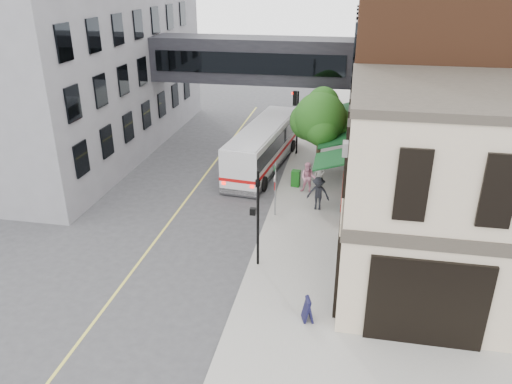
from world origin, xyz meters
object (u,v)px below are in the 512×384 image
at_px(pedestrian_b, 308,178).
at_px(newspaper_box, 296,178).
at_px(pedestrian_c, 318,193).
at_px(sandwich_board, 308,309).
at_px(pedestrian_a, 319,176).
at_px(bus, 264,145).

height_order(pedestrian_b, newspaper_box, pedestrian_b).
xyz_separation_m(pedestrian_c, sandwich_board, (0.37, -9.64, -0.47)).
distance_m(pedestrian_a, newspaper_box, 1.48).
height_order(bus, pedestrian_c, bus).
bearing_deg(sandwich_board, pedestrian_c, 74.49).
bearing_deg(bus, newspaper_box, -51.38).
bearing_deg(pedestrian_b, pedestrian_c, -63.14).
height_order(pedestrian_a, pedestrian_b, pedestrian_b).
distance_m(pedestrian_b, newspaper_box, 1.23).
bearing_deg(newspaper_box, pedestrian_b, -38.94).
distance_m(bus, pedestrian_a, 5.26).
bearing_deg(bus, pedestrian_c, -56.32).
bearing_deg(sandwich_board, bus, 88.12).
bearing_deg(pedestrian_a, pedestrian_b, -147.29).
relative_size(newspaper_box, sandwich_board, 1.06).
xyz_separation_m(pedestrian_a, sandwich_board, (0.51, -12.41, -0.38)).
bearing_deg(pedestrian_b, newspaper_box, 141.90).
bearing_deg(pedestrian_a, sandwich_board, -99.96).
bearing_deg(pedestrian_b, sandwich_board, -77.01).
relative_size(pedestrian_b, sandwich_board, 1.98).
xyz_separation_m(bus, newspaper_box, (2.55, -3.19, -0.94)).
relative_size(pedestrian_a, pedestrian_c, 0.90).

